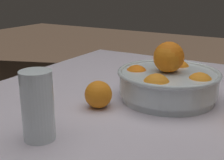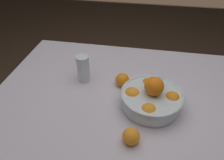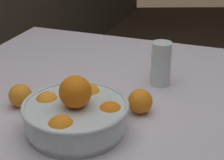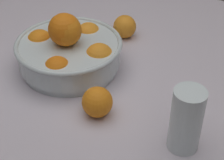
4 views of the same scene
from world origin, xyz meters
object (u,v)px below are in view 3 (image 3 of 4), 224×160
Objects in this scene: fruit_bowl at (76,112)px; juice_glass at (161,65)px; orange_loose_near_bowl at (20,96)px; orange_loose_front at (140,101)px.

fruit_bowl is 0.38m from juice_glass.
orange_loose_front is (0.08, -0.34, 0.00)m from orange_loose_near_bowl.
orange_loose_near_bowl is at bearing 129.26° from juice_glass.
fruit_bowl is 0.22m from orange_loose_near_bowl.
fruit_bowl is at bearing 158.14° from juice_glass.
juice_glass is 0.21m from orange_loose_front.
fruit_bowl reaches higher than orange_loose_front.
juice_glass reaches higher than orange_loose_near_bowl.
juice_glass is at bearing -3.04° from orange_loose_front.
fruit_bowl is 3.93× the size of orange_loose_front.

